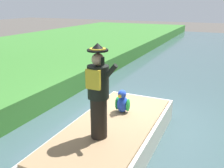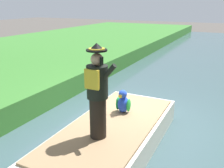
{
  "view_description": "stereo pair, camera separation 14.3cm",
  "coord_description": "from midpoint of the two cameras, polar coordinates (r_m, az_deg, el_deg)",
  "views": [
    {
      "loc": [
        2.07,
        -5.98,
        3.23
      ],
      "look_at": [
        -0.03,
        -1.46,
        1.61
      ],
      "focal_mm": 40.25,
      "sensor_mm": 36.0,
      "label": 1
    },
    {
      "loc": [
        2.2,
        -5.92,
        3.23
      ],
      "look_at": [
        -0.03,
        -1.46,
        1.61
      ],
      "focal_mm": 40.25,
      "sensor_mm": 36.0,
      "label": 2
    }
  ],
  "objects": [
    {
      "name": "canal_water",
      "position": [
        7.08,
        4.69,
        -8.77
      ],
      "size": [
        5.32,
        48.0,
        0.1
      ],
      "primitive_type": "cube",
      "color": "#3D565B",
      "rests_on": "ground"
    },
    {
      "name": "ground_plane",
      "position": [
        7.1,
        4.68,
        -9.13
      ],
      "size": [
        80.0,
        80.0,
        0.0
      ],
      "primitive_type": "plane",
      "color": "#4C4742"
    },
    {
      "name": "boat",
      "position": [
        5.67,
        -0.75,
        -11.96
      ],
      "size": [
        1.83,
        4.21,
        0.61
      ],
      "color": "silver",
      "rests_on": "canal_water"
    },
    {
      "name": "parrot_plush",
      "position": [
        6.02,
        1.72,
        -4.22
      ],
      "size": [
        0.36,
        0.35,
        0.57
      ],
      "color": "blue",
      "rests_on": "boat"
    },
    {
      "name": "person_pirate",
      "position": [
        4.68,
        -3.98,
        -1.97
      ],
      "size": [
        0.61,
        0.42,
        1.85
      ],
      "rotation": [
        0.0,
        0.0,
        0.17
      ],
      "color": "black",
      "rests_on": "boat"
    }
  ]
}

